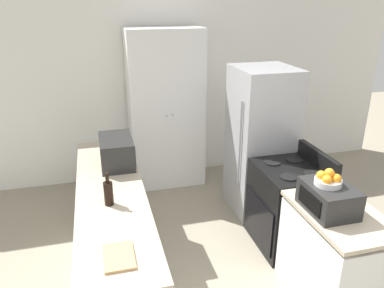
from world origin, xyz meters
The scene contains 11 objects.
wall_back centered at (0.00, 3.49, 1.30)m, with size 7.00×0.06×2.60m.
counter_left centered at (-0.89, 1.39, 0.43)m, with size 0.60×2.58×0.88m.
counter_right centered at (0.89, 0.56, 0.43)m, with size 0.60×0.91×0.88m.
pantry_cabinet centered at (-0.03, 3.18, 1.07)m, with size 0.99×0.55×2.14m.
stove centered at (0.91, 1.40, 0.45)m, with size 0.66×0.73×1.04m.
refrigerator centered at (0.92, 2.17, 0.89)m, with size 0.69×0.73×1.77m.
microwave centered at (-0.78, 1.96, 1.03)m, with size 0.34×0.53×0.28m.
wine_bottle centered at (-0.91, 1.16, 0.99)m, with size 0.08×0.08×0.29m.
toaster_oven centered at (0.79, 0.61, 1.00)m, with size 0.34×0.44×0.23m.
fruit_bowl centered at (0.77, 0.62, 1.16)m, with size 0.21×0.21×0.14m.
cutting_board centered at (-0.89, 0.44, 0.89)m, with size 0.20×0.30×0.02m.
Camera 1 is at (-0.94, -1.65, 2.50)m, focal length 35.00 mm.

